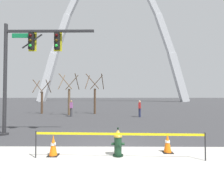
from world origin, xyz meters
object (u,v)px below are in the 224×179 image
(traffic_cone_by_hydrant, at_px, (168,143))
(pedestrian_standing_center, at_px, (71,108))
(traffic_cone_mid_sidewalk, at_px, (53,146))
(pedestrian_walking_left, at_px, (140,109))
(fire_hydrant, at_px, (118,143))
(traffic_signal_gantry, at_px, (26,59))
(monument_arch, at_px, (113,37))

(traffic_cone_by_hydrant, height_order, pedestrian_standing_center, pedestrian_standing_center)
(traffic_cone_mid_sidewalk, height_order, pedestrian_walking_left, pedestrian_walking_left)
(fire_hydrant, height_order, pedestrian_walking_left, pedestrian_walking_left)
(traffic_cone_by_hydrant, xyz_separation_m, pedestrian_standing_center, (-6.16, 10.77, 0.46))
(fire_hydrant, bearing_deg, pedestrian_standing_center, 111.18)
(traffic_signal_gantry, relative_size, pedestrian_standing_center, 3.77)
(fire_hydrant, relative_size, monument_arch, 0.02)
(fire_hydrant, distance_m, traffic_signal_gantry, 6.86)
(monument_arch, bearing_deg, pedestrian_walking_left, -85.82)
(pedestrian_walking_left, bearing_deg, traffic_signal_gantry, -133.60)
(traffic_cone_mid_sidewalk, distance_m, pedestrian_standing_center, 11.33)
(fire_hydrant, relative_size, pedestrian_standing_center, 0.62)
(traffic_cone_mid_sidewalk, relative_size, pedestrian_walking_left, 0.46)
(monument_arch, bearing_deg, traffic_signal_gantry, -95.71)
(fire_hydrant, bearing_deg, monument_arch, 90.43)
(traffic_cone_by_hydrant, distance_m, pedestrian_walking_left, 10.48)
(traffic_cone_mid_sidewalk, xyz_separation_m, monument_arch, (1.90, 48.26, 19.70))
(traffic_cone_mid_sidewalk, bearing_deg, monument_arch, 87.74)
(monument_arch, distance_m, pedestrian_walking_left, 42.18)
(pedestrian_standing_center, bearing_deg, monument_arch, 83.93)
(traffic_cone_by_hydrant, bearing_deg, pedestrian_walking_left, 87.12)
(monument_arch, bearing_deg, fire_hydrant, -89.57)
(pedestrian_standing_center, bearing_deg, fire_hydrant, -68.82)
(traffic_cone_by_hydrant, xyz_separation_m, traffic_signal_gantry, (-6.71, 2.86, 3.71))
(traffic_cone_mid_sidewalk, bearing_deg, pedestrian_walking_left, 66.81)
(traffic_signal_gantry, bearing_deg, fire_hydrant, -33.50)
(fire_hydrant, relative_size, traffic_cone_by_hydrant, 1.36)
(pedestrian_standing_center, bearing_deg, traffic_signal_gantry, -94.02)
(traffic_cone_mid_sidewalk, xyz_separation_m, traffic_signal_gantry, (-2.60, 3.23, 3.71))
(traffic_cone_by_hydrant, height_order, pedestrian_walking_left, pedestrian_walking_left)
(monument_arch, xyz_separation_m, pedestrian_standing_center, (-3.95, -37.12, -19.24))
(fire_hydrant, distance_m, pedestrian_standing_center, 11.94)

